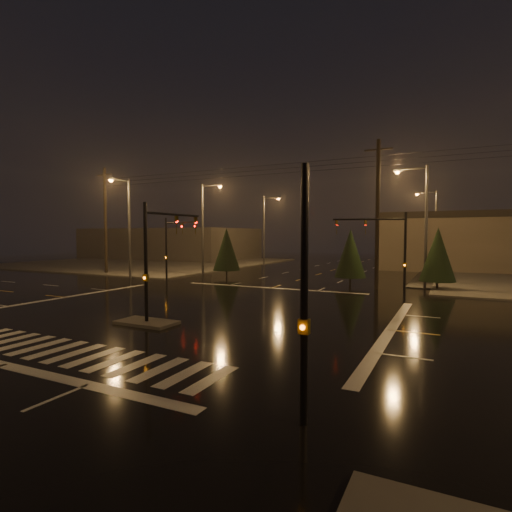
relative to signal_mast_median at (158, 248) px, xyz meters
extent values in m
plane|color=black|center=(0.00, 3.07, -3.75)|extent=(140.00, 140.00, 0.00)
cube|color=#4E4B45|center=(-30.00, 33.07, -3.69)|extent=(36.00, 36.00, 0.12)
cube|color=#4E4B45|center=(0.00, -0.93, -3.68)|extent=(3.00, 1.60, 0.15)
cube|color=beige|center=(0.00, -5.93, -3.75)|extent=(15.00, 2.60, 0.01)
cube|color=beige|center=(0.00, -7.93, -3.75)|extent=(16.00, 0.50, 0.01)
cube|color=beige|center=(0.00, 14.07, -3.75)|extent=(16.00, 0.50, 0.01)
cube|color=#423C3A|center=(-35.00, 45.07, -0.95)|extent=(30.00, 18.00, 5.60)
cylinder|color=black|center=(0.00, -0.93, -0.75)|extent=(0.18, 0.18, 6.00)
cylinder|color=black|center=(0.00, 1.32, 1.75)|extent=(0.12, 4.50, 0.12)
imported|color=#594707|center=(0.00, 3.35, 1.70)|extent=(0.16, 0.20, 1.00)
cube|color=#594707|center=(0.00, -0.93, -1.45)|extent=(0.25, 0.18, 0.35)
cylinder|color=black|center=(10.50, 13.57, -0.75)|extent=(0.18, 0.18, 6.00)
cylinder|color=black|center=(8.15, 12.72, 1.75)|extent=(4.74, 1.82, 0.12)
imported|color=#594707|center=(6.04, 11.95, 1.70)|extent=(0.24, 0.22, 1.00)
cube|color=#594707|center=(10.50, 13.57, -1.45)|extent=(0.25, 0.18, 0.35)
cylinder|color=black|center=(-10.50, 13.57, -0.75)|extent=(0.18, 0.18, 6.00)
cylinder|color=black|center=(-8.15, 12.72, 1.75)|extent=(4.74, 1.82, 0.12)
imported|color=#594707|center=(-6.04, 11.95, 1.70)|extent=(0.24, 0.22, 1.00)
cube|color=#594707|center=(-10.50, 13.57, -1.45)|extent=(0.25, 0.18, 0.35)
cylinder|color=black|center=(10.50, -7.43, -0.75)|extent=(0.18, 0.18, 6.00)
cylinder|color=black|center=(9.82, -5.55, 1.75)|extent=(1.48, 3.80, 0.12)
imported|color=#594707|center=(9.20, -3.86, 1.70)|extent=(0.22, 0.24, 1.00)
cube|color=#594707|center=(10.50, -7.43, -1.45)|extent=(0.25, 0.18, 0.35)
cylinder|color=#38383A|center=(-11.50, 21.07, 1.25)|extent=(0.24, 0.24, 10.00)
cylinder|color=#38383A|center=(-10.30, 21.07, 6.05)|extent=(2.40, 0.14, 0.14)
cube|color=#38383A|center=(-9.20, 21.07, 6.00)|extent=(0.70, 0.30, 0.18)
sphere|color=orange|center=(-9.20, 21.07, 5.87)|extent=(0.32, 0.32, 0.32)
cylinder|color=#38383A|center=(-11.50, 37.07, 1.25)|extent=(0.24, 0.24, 10.00)
cylinder|color=#38383A|center=(-10.30, 37.07, 6.05)|extent=(2.40, 0.14, 0.14)
cube|color=#38383A|center=(-9.20, 37.07, 6.00)|extent=(0.70, 0.30, 0.18)
sphere|color=orange|center=(-9.20, 37.07, 5.87)|extent=(0.32, 0.32, 0.32)
cylinder|color=#38383A|center=(11.50, 19.07, 1.25)|extent=(0.24, 0.24, 10.00)
cylinder|color=#38383A|center=(10.30, 19.07, 6.05)|extent=(2.40, 0.14, 0.14)
cube|color=#38383A|center=(9.20, 19.07, 6.00)|extent=(0.70, 0.30, 0.18)
sphere|color=orange|center=(9.20, 19.07, 5.87)|extent=(0.32, 0.32, 0.32)
cylinder|color=#38383A|center=(11.50, 39.07, 1.25)|extent=(0.24, 0.24, 10.00)
cylinder|color=#38383A|center=(10.30, 39.07, 6.05)|extent=(2.40, 0.14, 0.14)
cube|color=#38383A|center=(9.20, 39.07, 6.00)|extent=(0.70, 0.30, 0.18)
sphere|color=orange|center=(9.20, 39.07, 5.87)|extent=(0.32, 0.32, 0.32)
cylinder|color=#38383A|center=(-16.00, 14.57, 1.25)|extent=(0.24, 0.24, 10.00)
cylinder|color=#38383A|center=(-16.00, 13.37, 6.05)|extent=(0.14, 2.40, 0.14)
cube|color=#38383A|center=(-16.00, 12.27, 6.00)|extent=(0.30, 0.70, 0.18)
sphere|color=orange|center=(-16.00, 12.27, 5.87)|extent=(0.32, 0.32, 0.32)
cylinder|color=black|center=(-22.00, 17.07, 2.25)|extent=(0.32, 0.32, 12.00)
cube|color=black|center=(-22.00, 17.07, 7.45)|extent=(2.20, 0.12, 0.12)
cylinder|color=black|center=(8.00, 17.07, 2.25)|extent=(0.32, 0.32, 12.00)
cube|color=black|center=(8.00, 17.07, 7.45)|extent=(2.20, 0.12, 0.12)
cylinder|color=black|center=(12.42, 18.90, -3.40)|extent=(0.18, 0.18, 0.70)
cone|color=black|center=(12.42, 18.90, -0.89)|extent=(2.77, 2.77, 4.32)
cylinder|color=black|center=(-7.84, 20.11, -3.40)|extent=(0.18, 0.18, 0.70)
cone|color=black|center=(-7.84, 20.11, -0.82)|extent=(2.85, 2.85, 4.45)
cylinder|color=black|center=(5.46, 18.81, -3.40)|extent=(0.18, 0.18, 0.70)
cone|color=black|center=(5.46, 18.81, -0.94)|extent=(2.71, 2.71, 4.23)
camera|label=1|loc=(13.53, -16.02, 0.64)|focal=28.00mm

